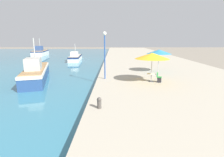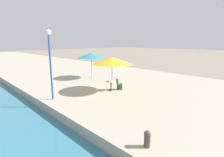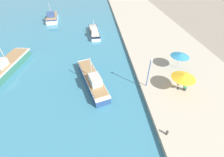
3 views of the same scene
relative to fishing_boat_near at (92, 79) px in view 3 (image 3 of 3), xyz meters
name	(u,v)px [view 3 (image 3 of 3)]	position (x,y,z in m)	size (l,w,h in m)	color
water_basin	(2,38)	(-21.15, 18.58, -0.91)	(56.00, 90.00, 0.04)	teal
quay_promenade	(151,30)	(14.85, 18.58, -0.63)	(16.00, 90.00, 0.60)	#B2A893
fishing_boat_near	(92,79)	(0.00, 0.00, 0.00)	(4.80, 9.94, 4.52)	navy
fishing_boat_mid	(7,64)	(-14.16, 5.41, 0.02)	(4.64, 9.93, 4.62)	#33705B
fishing_boat_far	(94,32)	(0.49, 18.00, -0.21)	(2.78, 8.45, 3.45)	white
fishing_boat_distant	(52,17)	(-11.61, 29.47, 0.03)	(4.01, 8.41, 4.69)	silver
cafe_umbrella_pink	(184,76)	(11.93, -3.10, 2.06)	(3.10, 3.10, 2.67)	#B7B7B7
cafe_umbrella_white	(180,55)	(13.87, 2.04, 2.07)	(2.88, 2.88, 2.66)	#B7B7B7
cafe_table	(179,86)	(11.97, -2.93, 0.20)	(0.80, 0.80, 0.74)	#333338
cafe_chair_left	(185,88)	(12.63, -3.23, -0.01)	(0.55, 0.54, 0.91)	#2D2D33
mooring_bollard	(167,132)	(7.65, -9.41, 0.01)	(0.26, 0.26, 0.65)	#4C4742
lamppost	(149,68)	(7.63, -1.81, 2.76)	(0.36, 0.36, 4.56)	#28519E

